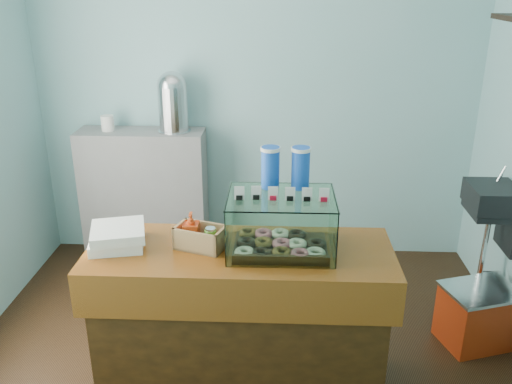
{
  "coord_description": "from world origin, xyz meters",
  "views": [
    {
      "loc": [
        0.2,
        -2.75,
        2.21
      ],
      "look_at": [
        0.08,
        -0.15,
        1.18
      ],
      "focal_mm": 38.0,
      "sensor_mm": 36.0,
      "label": 1
    }
  ],
  "objects_px": {
    "counter": "(241,321)",
    "red_cooler": "(478,316)",
    "coffee_urn": "(173,100)",
    "display_case": "(281,218)"
  },
  "relations": [
    {
      "from": "counter",
      "to": "red_cooler",
      "type": "relative_size",
      "value": 3.0
    },
    {
      "from": "red_cooler",
      "to": "counter",
      "type": "bearing_deg",
      "value": -179.07
    },
    {
      "from": "coffee_urn",
      "to": "display_case",
      "type": "bearing_deg",
      "value": -61.32
    },
    {
      "from": "counter",
      "to": "red_cooler",
      "type": "height_order",
      "value": "counter"
    },
    {
      "from": "display_case",
      "to": "red_cooler",
      "type": "distance_m",
      "value": 1.61
    },
    {
      "from": "red_cooler",
      "to": "coffee_urn",
      "type": "bearing_deg",
      "value": 135.4
    },
    {
      "from": "coffee_urn",
      "to": "red_cooler",
      "type": "distance_m",
      "value": 2.63
    },
    {
      "from": "counter",
      "to": "display_case",
      "type": "bearing_deg",
      "value": 11.58
    },
    {
      "from": "display_case",
      "to": "coffee_urn",
      "type": "relative_size",
      "value": 1.18
    },
    {
      "from": "display_case",
      "to": "coffee_urn",
      "type": "distance_m",
      "value": 1.77
    }
  ]
}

